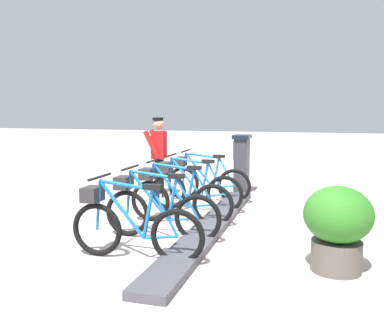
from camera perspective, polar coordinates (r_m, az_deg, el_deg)
ground_plane at (r=6.43m, az=2.55°, el=-8.89°), size 60.00×60.00×0.00m
dock_rail_base at (r=6.42m, az=2.55°, el=-8.46°), size 0.44×5.14×0.10m
payment_kiosk at (r=9.16m, az=6.77°, el=0.18°), size 0.36×0.52×1.28m
bike_docked_0 at (r=8.35m, az=1.70°, el=-2.10°), size 1.72×0.54×1.02m
bike_docked_1 at (r=7.53m, az=-0.00°, el=-3.14°), size 1.72×0.54×1.02m
bike_docked_2 at (r=6.72m, az=-2.13°, el=-4.42°), size 1.72×0.54×1.02m
bike_docked_3 at (r=5.92m, az=-4.85°, el=-6.05°), size 1.72×0.54×1.02m
bike_docked_4 at (r=5.15m, az=-8.41°, el=-8.15°), size 1.72×0.54×1.02m
worker_near_rack at (r=8.67m, az=-4.57°, el=1.42°), size 0.49×0.67×1.66m
planter_bush at (r=4.99m, az=19.23°, el=-7.68°), size 0.76×0.76×0.97m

